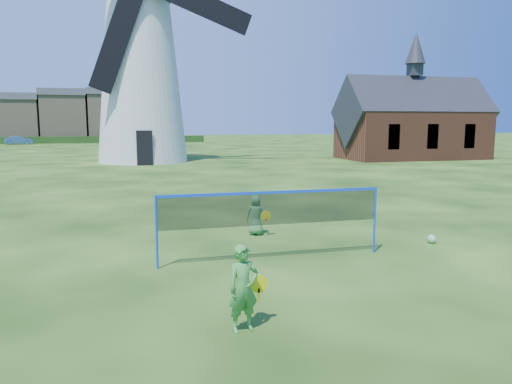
{
  "coord_description": "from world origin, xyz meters",
  "views": [
    {
      "loc": [
        -2.51,
        -9.73,
        3.03
      ],
      "look_at": [
        0.2,
        0.5,
        1.5
      ],
      "focal_mm": 33.83,
      "sensor_mm": 36.0,
      "label": 1
    }
  ],
  "objects_px": {
    "player_girl": "(244,288)",
    "windmill": "(141,68)",
    "badminton_net": "(272,210)",
    "car_right": "(19,140)",
    "chapel": "(412,124)",
    "player_boy": "(256,215)",
    "play_ball": "(432,239)"
  },
  "relations": [
    {
      "from": "chapel",
      "to": "player_girl",
      "type": "height_order",
      "value": "chapel"
    },
    {
      "from": "player_girl",
      "to": "windmill",
      "type": "bearing_deg",
      "value": 78.18
    },
    {
      "from": "windmill",
      "to": "car_right",
      "type": "relative_size",
      "value": 5.84
    },
    {
      "from": "player_girl",
      "to": "car_right",
      "type": "distance_m",
      "value": 68.68
    },
    {
      "from": "windmill",
      "to": "badminton_net",
      "type": "relative_size",
      "value": 4.17
    },
    {
      "from": "play_ball",
      "to": "player_girl",
      "type": "bearing_deg",
      "value": -146.72
    },
    {
      "from": "player_girl",
      "to": "badminton_net",
      "type": "bearing_deg",
      "value": 54.25
    },
    {
      "from": "player_girl",
      "to": "play_ball",
      "type": "xyz_separation_m",
      "value": [
        5.8,
        3.8,
        -0.53
      ]
    },
    {
      "from": "badminton_net",
      "to": "player_girl",
      "type": "relative_size",
      "value": 3.92
    },
    {
      "from": "play_ball",
      "to": "car_right",
      "type": "height_order",
      "value": "car_right"
    },
    {
      "from": "windmill",
      "to": "badminton_net",
      "type": "distance_m",
      "value": 29.14
    },
    {
      "from": "chapel",
      "to": "play_ball",
      "type": "distance_m",
      "value": 30.3
    },
    {
      "from": "badminton_net",
      "to": "player_girl",
      "type": "bearing_deg",
      "value": -113.19
    },
    {
      "from": "player_boy",
      "to": "badminton_net",
      "type": "bearing_deg",
      "value": 107.61
    },
    {
      "from": "badminton_net",
      "to": "player_girl",
      "type": "distance_m",
      "value": 3.74
    },
    {
      "from": "windmill",
      "to": "player_boy",
      "type": "distance_m",
      "value": 26.91
    },
    {
      "from": "chapel",
      "to": "player_boy",
      "type": "distance_m",
      "value": 30.98
    },
    {
      "from": "windmill",
      "to": "play_ball",
      "type": "height_order",
      "value": "windmill"
    },
    {
      "from": "car_right",
      "to": "chapel",
      "type": "bearing_deg",
      "value": -145.15
    },
    {
      "from": "badminton_net",
      "to": "chapel",
      "type": "bearing_deg",
      "value": 52.36
    },
    {
      "from": "chapel",
      "to": "player_boy",
      "type": "relative_size",
      "value": 11.18
    },
    {
      "from": "badminton_net",
      "to": "player_boy",
      "type": "height_order",
      "value": "badminton_net"
    },
    {
      "from": "car_right",
      "to": "player_boy",
      "type": "bearing_deg",
      "value": -174.16
    },
    {
      "from": "player_boy",
      "to": "play_ball",
      "type": "height_order",
      "value": "player_boy"
    },
    {
      "from": "badminton_net",
      "to": "car_right",
      "type": "relative_size",
      "value": 1.4
    },
    {
      "from": "chapel",
      "to": "car_right",
      "type": "relative_size",
      "value": 3.39
    },
    {
      "from": "player_boy",
      "to": "play_ball",
      "type": "xyz_separation_m",
      "value": [
        4.06,
        -2.05,
        -0.44
      ]
    },
    {
      "from": "play_ball",
      "to": "car_right",
      "type": "xyz_separation_m",
      "value": [
        -21.97,
        62.95,
        0.48
      ]
    },
    {
      "from": "player_girl",
      "to": "player_boy",
      "type": "bearing_deg",
      "value": 60.87
    },
    {
      "from": "chapel",
      "to": "player_boy",
      "type": "height_order",
      "value": "chapel"
    },
    {
      "from": "badminton_net",
      "to": "player_girl",
      "type": "height_order",
      "value": "badminton_net"
    },
    {
      "from": "player_girl",
      "to": "player_boy",
      "type": "distance_m",
      "value": 6.11
    }
  ]
}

